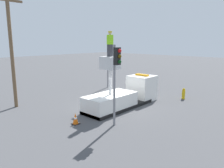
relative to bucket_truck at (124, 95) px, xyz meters
name	(u,v)px	position (x,y,z in m)	size (l,w,h in m)	color
ground_plane	(119,108)	(-0.65, 0.00, -0.88)	(120.00, 120.00, 0.00)	#4C4C4F
bucket_truck	(124,95)	(0.00, 0.00, 0.00)	(7.13, 2.06, 4.00)	black
worker	(110,44)	(-1.65, 0.00, 4.00)	(0.40, 0.26, 1.75)	#38383D
traffic_light_pole	(116,69)	(-3.55, -2.25, 2.58)	(0.34, 0.57, 4.88)	gray
traffic_light_across	(109,54)	(4.27, 5.69, 2.82)	(0.34, 0.57, 5.22)	gray
fire_hydrant	(184,94)	(5.19, -2.58, -0.39)	(0.51, 0.27, 0.99)	gold
traffic_cone_rear	(75,119)	(-5.06, -0.22, -0.54)	(0.44, 0.44, 0.71)	black
utility_pole	(11,47)	(-5.90, 6.12, 3.73)	(2.20, 0.26, 8.56)	brown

